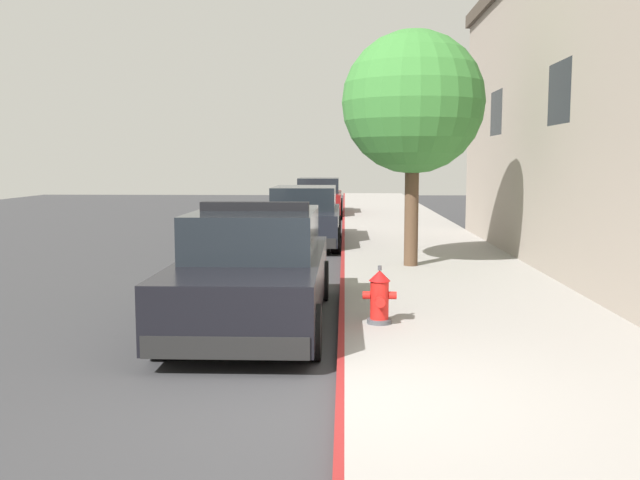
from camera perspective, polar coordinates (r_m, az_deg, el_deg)
The scene contains 8 objects.
ground_plane at distance 16.77m, azimuth -12.20°, elevation -1.64°, with size 32.45×60.00×0.20m, color #353538.
sidewalk_pavement at distance 16.35m, azimuth 8.64°, elevation -1.19°, with size 3.75×60.00×0.13m, color gray.
curb_painted_edge at distance 16.24m, azimuth 1.91°, elevation -1.17°, with size 0.08×60.00×0.13m, color maroon.
police_cruiser at distance 9.54m, azimuth -5.38°, elevation -2.50°, with size 1.94×4.84×1.68m.
parked_car_silver_ahead at distance 18.57m, azimuth -1.29°, elevation 1.88°, with size 1.94×4.84×1.56m.
parked_car_dark_far at distance 28.60m, azimuth -0.10°, elevation 3.50°, with size 1.94×4.84×1.56m.
fire_hydrant at distance 9.02m, azimuth 4.92°, elevation -4.70°, with size 0.44×0.40×0.76m.
street_tree at distance 14.04m, azimuth 7.68°, elevation 11.12°, with size 2.82×2.82×4.67m.
Camera 1 is at (-0.01, -6.09, 2.23)m, focal length 38.83 mm.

